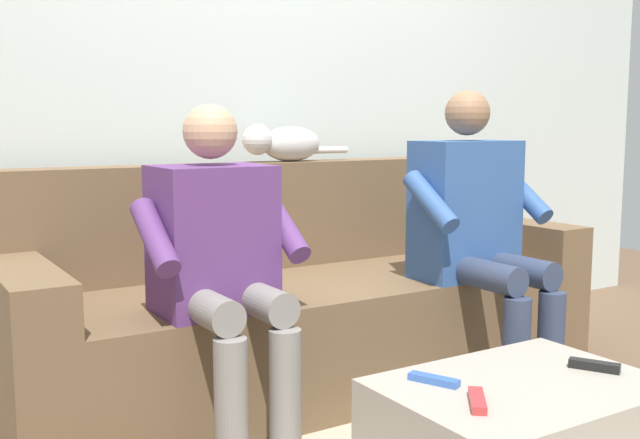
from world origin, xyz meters
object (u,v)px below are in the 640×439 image
object	(u,v)px
person_right_seated	(220,255)
cat_on_backrest	(283,143)
person_left_seated	(476,224)
couch	(304,307)
remote_red	(477,401)
remote_blue	(434,380)
remote_black	(594,366)

from	to	relation	value
person_right_seated	cat_on_backrest	distance (m)	0.94
person_left_seated	cat_on_backrest	world-z (taller)	person_left_seated
couch	remote_red	xyz separation A→B (m)	(0.22, 1.22, 0.05)
cat_on_backrest	person_left_seated	bearing A→B (deg)	125.14
couch	cat_on_backrest	distance (m)	0.72
person_left_seated	person_right_seated	size ratio (longest dim) A/B	1.06
person_left_seated	remote_red	distance (m)	1.14
couch	remote_red	distance (m)	1.24
remote_red	person_right_seated	bearing A→B (deg)	60.23
cat_on_backrest	remote_blue	distance (m)	1.47
person_left_seated	remote_black	world-z (taller)	person_left_seated
remote_blue	person_left_seated	bearing A→B (deg)	105.62
remote_red	cat_on_backrest	bearing A→B (deg)	28.99
person_right_seated	remote_black	world-z (taller)	person_right_seated
person_right_seated	remote_red	world-z (taller)	person_right_seated
cat_on_backrest	remote_red	world-z (taller)	cat_on_backrest
remote_black	remote_red	size ratio (longest dim) A/B	0.94
person_left_seated	cat_on_backrest	distance (m)	0.90
cat_on_backrest	remote_blue	bearing A→B (deg)	78.78
cat_on_backrest	remote_blue	size ratio (longest dim) A/B	3.62
person_left_seated	person_right_seated	world-z (taller)	person_left_seated
couch	person_left_seated	distance (m)	0.77
remote_red	person_left_seated	bearing A→B (deg)	-3.91
couch	cat_on_backrest	xyz separation A→B (m)	(-0.05, -0.27, 0.66)
couch	remote_red	bearing A→B (deg)	80.02
couch	person_left_seated	world-z (taller)	person_left_seated
person_left_seated	remote_black	distance (m)	0.89
remote_red	remote_blue	xyz separation A→B (m)	(-0.01, -0.18, -0.00)
remote_blue	remote_black	bearing A→B (deg)	46.67
person_left_seated	couch	bearing A→B (deg)	-37.97
cat_on_backrest	remote_red	bearing A→B (deg)	79.76
remote_black	remote_red	world-z (taller)	remote_black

